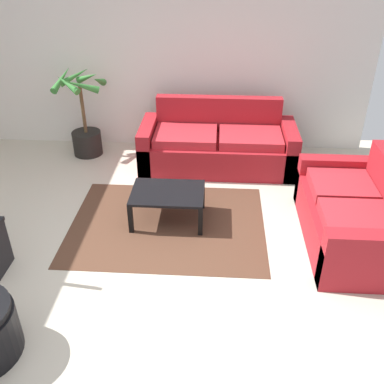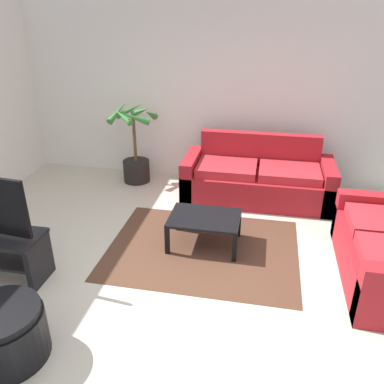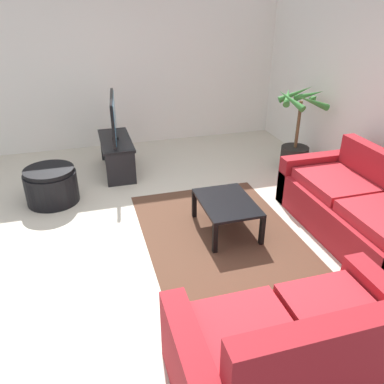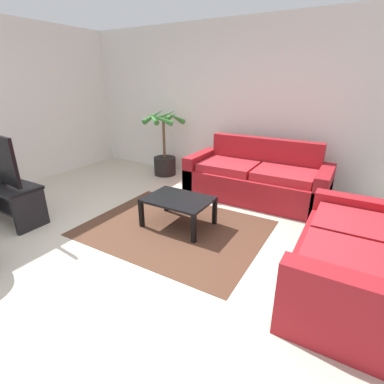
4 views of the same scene
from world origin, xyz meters
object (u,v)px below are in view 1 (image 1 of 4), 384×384
at_px(coffee_table, 168,196).
at_px(potted_palm, 85,124).
at_px(couch_loveseat, 353,217).
at_px(couch_main, 218,146).

height_order(coffee_table, potted_palm, potted_palm).
distance_m(coffee_table, potted_palm, 2.17).
distance_m(couch_loveseat, coffee_table, 2.02).
relative_size(couch_loveseat, coffee_table, 2.04).
bearing_deg(coffee_table, couch_loveseat, -7.32).
bearing_deg(coffee_table, potted_palm, 130.08).
relative_size(couch_main, coffee_table, 2.60).
height_order(couch_main, potted_palm, potted_palm).
height_order(couch_main, couch_loveseat, same).
bearing_deg(coffee_table, couch_main, 68.63).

